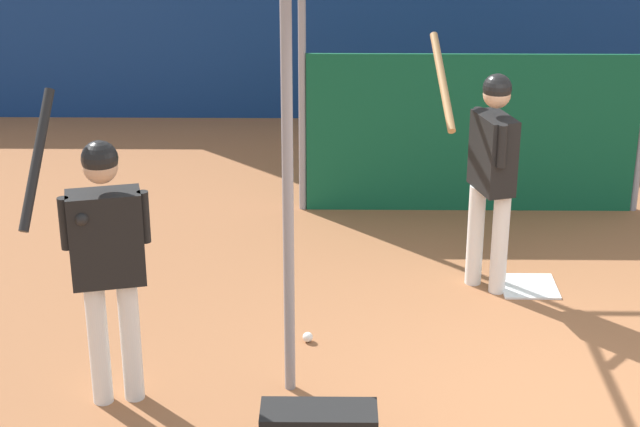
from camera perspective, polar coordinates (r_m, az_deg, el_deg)
The scene contains 7 objects.
ground_plane at distance 7.04m, azimuth 14.26°, elevation -10.79°, with size 60.00×60.00×0.00m, color #935B38.
outfield_wall at distance 12.69m, azimuth 8.16°, elevation 8.49°, with size 24.00×0.12×1.57m.
batting_cage at distance 9.17m, azimuth 8.70°, elevation 6.16°, with size 3.16×3.26×2.87m.
home_plate at distance 8.67m, azimuth 11.06°, elevation -3.83°, with size 0.44×0.44×0.02m.
player_batter at distance 8.21m, azimuth 9.09°, elevation 2.72°, with size 0.63×0.83×1.93m.
player_waiting at distance 6.69m, azimuth -11.38°, elevation -1.88°, with size 0.72×0.55×2.05m.
baseball at distance 7.71m, azimuth -0.66°, elevation -6.61°, with size 0.07×0.07×0.07m.
Camera 1 is at (-1.63, -5.72, 3.76)m, focal length 60.00 mm.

